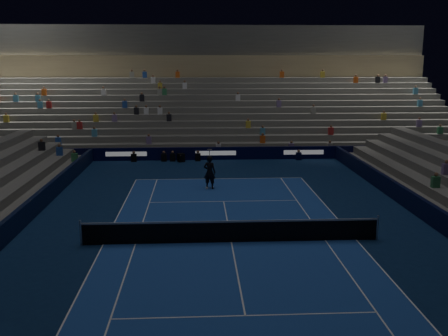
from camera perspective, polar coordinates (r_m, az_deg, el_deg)
ground at (r=21.92m, az=0.84°, el=-8.43°), size 90.00×90.00×0.00m
court_surface at (r=21.92m, az=0.84°, el=-8.42°), size 10.97×23.77×0.01m
sponsor_barrier_far at (r=39.66m, az=-0.95°, el=1.67°), size 44.00×0.25×1.00m
sponsor_barrier_west at (r=23.24m, az=-23.97°, el=-7.01°), size 0.25×37.00×1.00m
grandstand_main at (r=48.59m, az=-1.37°, el=7.03°), size 44.00×15.20×11.20m
tennis_net at (r=21.75m, az=0.84°, el=-7.19°), size 12.90×0.10×1.10m
tennis_player at (r=30.55m, az=-1.64°, el=-0.48°), size 0.87×0.71×2.06m
broadcast_camera at (r=38.97m, az=-4.91°, el=1.19°), size 0.65×1.02×0.64m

